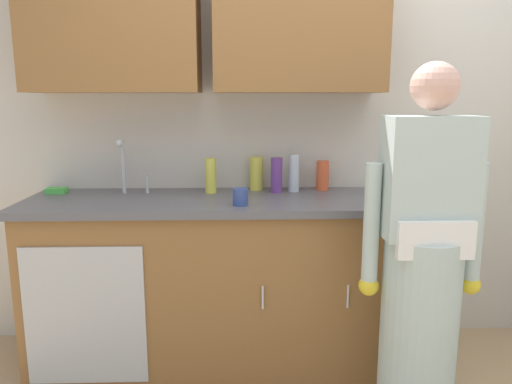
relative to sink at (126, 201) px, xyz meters
name	(u,v)px	position (x,y,z in m)	size (l,w,h in m)	color
kitchen_wall_with_uppers	(280,97)	(0.86, 0.29, 0.55)	(4.80, 0.44, 2.70)	beige
counter_cabinet	(209,284)	(0.44, -0.01, -0.48)	(1.90, 0.62, 0.90)	brown
countertop	(208,201)	(0.44, -0.01, -0.01)	(1.96, 0.66, 0.04)	#595960
sink	(126,201)	(0.00, 0.00, 0.00)	(0.50, 0.36, 0.35)	#B7BABF
person_at_sink	(422,278)	(1.42, -0.58, -0.23)	(0.55, 0.34, 1.62)	white
bottle_dish_liquid	(294,173)	(0.93, 0.17, 0.12)	(0.06, 0.06, 0.21)	silver
bottle_soap	(256,173)	(0.71, 0.22, 0.11)	(0.08, 0.08, 0.19)	#D8D14C
bottle_water_short	(276,175)	(0.83, 0.14, 0.11)	(0.07, 0.07, 0.20)	#66388C
bottle_water_tall	(323,176)	(1.10, 0.20, 0.10)	(0.07, 0.07, 0.17)	#E05933
bottle_cleaner_spray	(211,176)	(0.45, 0.14, 0.11)	(0.06, 0.06, 0.20)	#D8D14C
cup_by_sink	(240,197)	(0.62, -0.20, 0.06)	(0.08, 0.08, 0.09)	#33478C
sponge	(57,190)	(-0.42, 0.16, 0.03)	(0.11, 0.07, 0.03)	#4CBF4C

